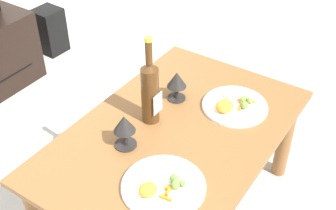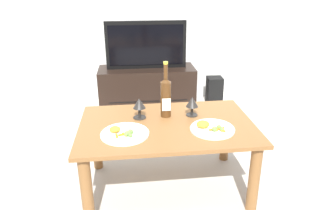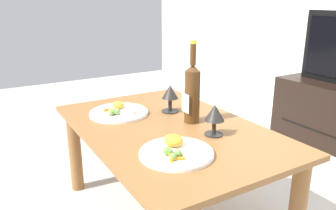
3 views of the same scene
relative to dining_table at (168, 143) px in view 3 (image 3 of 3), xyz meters
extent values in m
cube|color=brown|center=(0.00, 0.00, 0.07)|extent=(1.14, 0.75, 0.03)
cylinder|color=brown|center=(-0.51, -0.31, -0.17)|extent=(0.07, 0.07, 0.47)
cylinder|color=brown|center=(-0.51, 0.31, -0.17)|extent=(0.07, 0.07, 0.47)
cylinder|color=brown|center=(0.51, 0.31, -0.17)|extent=(0.07, 0.07, 0.47)
cube|color=black|center=(-0.04, 1.34, -0.27)|extent=(0.86, 0.01, 0.01)
cylinder|color=#4C2D14|center=(0.01, 0.13, 0.21)|extent=(0.07, 0.07, 0.25)
cone|color=#4C2D14|center=(0.01, 0.13, 0.35)|extent=(0.07, 0.07, 0.03)
cylinder|color=#4C2D14|center=(0.01, 0.13, 0.41)|extent=(0.03, 0.03, 0.10)
cylinder|color=yellow|center=(0.01, 0.13, 0.46)|extent=(0.03, 0.03, 0.02)
cube|color=silver|center=(0.01, 0.09, 0.19)|extent=(0.06, 0.00, 0.09)
cylinder|color=black|center=(-0.17, 0.12, 0.09)|extent=(0.09, 0.09, 0.01)
cylinder|color=black|center=(-0.17, 0.12, 0.13)|extent=(0.02, 0.02, 0.07)
cone|color=black|center=(-0.17, 0.12, 0.19)|extent=(0.08, 0.08, 0.07)
cylinder|color=black|center=(0.19, 0.12, 0.09)|extent=(0.08, 0.08, 0.01)
cylinder|color=black|center=(0.19, 0.12, 0.12)|extent=(0.02, 0.02, 0.06)
cone|color=black|center=(0.19, 0.12, 0.19)|extent=(0.09, 0.09, 0.07)
cylinder|color=white|center=(-0.27, -0.13, 0.09)|extent=(0.30, 0.30, 0.01)
torus|color=white|center=(-0.27, -0.13, 0.10)|extent=(0.29, 0.29, 0.01)
ellipsoid|color=orange|center=(-0.33, -0.11, 0.12)|extent=(0.07, 0.06, 0.04)
cube|color=beige|center=(-0.22, -0.08, 0.11)|extent=(0.08, 0.07, 0.02)
cylinder|color=orange|center=(-0.27, -0.16, 0.10)|extent=(0.03, 0.05, 0.01)
cylinder|color=orange|center=(-0.29, -0.16, 0.10)|extent=(0.05, 0.03, 0.01)
cylinder|color=orange|center=(-0.32, -0.17, 0.10)|extent=(0.02, 0.05, 0.01)
sphere|color=olive|center=(-0.25, -0.16, 0.11)|extent=(0.03, 0.03, 0.03)
sphere|color=olive|center=(-0.26, -0.17, 0.11)|extent=(0.03, 0.03, 0.03)
sphere|color=olive|center=(-0.24, -0.19, 0.11)|extent=(0.02, 0.02, 0.02)
sphere|color=olive|center=(-0.24, -0.15, 0.11)|extent=(0.03, 0.03, 0.03)
cylinder|color=white|center=(0.27, -0.13, 0.09)|extent=(0.28, 0.28, 0.01)
torus|color=white|center=(0.27, -0.13, 0.10)|extent=(0.28, 0.28, 0.01)
ellipsoid|color=orange|center=(0.22, -0.11, 0.12)|extent=(0.08, 0.07, 0.04)
cube|color=beige|center=(0.32, -0.08, 0.11)|extent=(0.07, 0.07, 0.02)
cylinder|color=orange|center=(0.32, -0.17, 0.10)|extent=(0.04, 0.05, 0.01)
cylinder|color=orange|center=(0.33, -0.16, 0.10)|extent=(0.04, 0.05, 0.01)
cylinder|color=orange|center=(0.30, -0.15, 0.10)|extent=(0.03, 0.05, 0.01)
cylinder|color=orange|center=(0.27, -0.15, 0.10)|extent=(0.05, 0.02, 0.01)
sphere|color=olive|center=(0.28, -0.17, 0.11)|extent=(0.03, 0.03, 0.03)
sphere|color=olive|center=(0.31, -0.15, 0.11)|extent=(0.03, 0.03, 0.03)
sphere|color=olive|center=(0.32, -0.17, 0.11)|extent=(0.03, 0.03, 0.03)
sphere|color=olive|center=(0.28, -0.16, 0.11)|extent=(0.03, 0.03, 0.03)
camera|label=1|loc=(-1.14, -0.73, 1.26)|focal=47.63mm
camera|label=2|loc=(-0.22, -1.86, 0.97)|focal=33.48mm
camera|label=3|loc=(1.25, -0.75, 0.65)|focal=36.17mm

